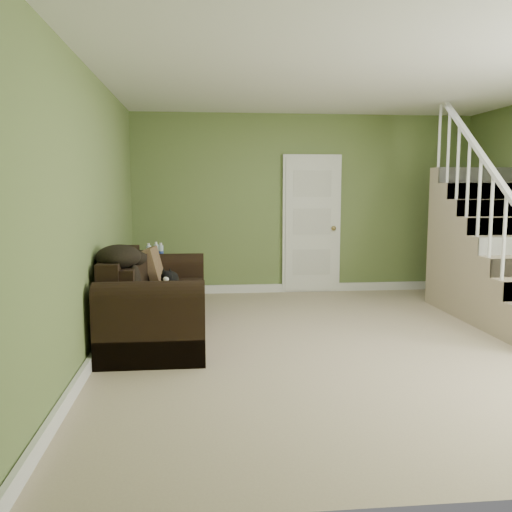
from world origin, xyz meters
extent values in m
cube|color=tan|center=(0.00, 0.00, 0.00)|extent=(5.00, 5.50, 0.01)
cube|color=white|center=(0.00, 0.00, 2.60)|extent=(5.00, 5.50, 0.01)
cube|color=olive|center=(0.00, 2.75, 1.30)|extent=(5.00, 0.04, 2.60)
cube|color=olive|center=(-2.50, 0.00, 1.30)|extent=(0.04, 5.50, 2.60)
cube|color=white|center=(0.00, 2.72, 0.06)|extent=(5.00, 0.04, 0.12)
cube|color=white|center=(-2.47, 0.00, 0.06)|extent=(0.04, 5.50, 0.12)
cube|color=white|center=(0.10, 2.71, 1.01)|extent=(0.86, 0.05, 2.02)
cube|color=white|center=(0.10, 2.69, 1.00)|extent=(0.78, 0.04, 1.96)
sphere|color=olive|center=(0.42, 2.65, 0.95)|extent=(0.07, 0.07, 0.07)
cylinder|color=white|center=(1.55, 0.08, 1.05)|extent=(0.04, 0.04, 0.90)
cylinder|color=white|center=(1.55, 0.35, 1.25)|extent=(0.04, 0.04, 0.90)
cylinder|color=white|center=(1.55, 0.62, 1.45)|extent=(0.04, 0.04, 0.90)
cube|color=tan|center=(2.00, 0.89, 0.60)|extent=(1.00, 0.27, 1.20)
cylinder|color=white|center=(1.55, 0.89, 1.65)|extent=(0.04, 0.04, 0.90)
cube|color=tan|center=(2.00, 1.16, 0.70)|extent=(1.00, 0.27, 1.40)
cylinder|color=white|center=(1.55, 1.16, 1.85)|extent=(0.04, 0.04, 0.90)
cube|color=tan|center=(2.00, 1.43, 0.80)|extent=(1.00, 0.27, 1.60)
cylinder|color=white|center=(1.55, 1.43, 2.05)|extent=(0.04, 0.04, 0.90)
cube|color=tan|center=(2.00, 1.70, 0.90)|extent=(1.00, 0.27, 1.80)
cylinder|color=white|center=(1.55, 1.70, 2.25)|extent=(0.04, 0.04, 0.90)
cube|color=white|center=(1.55, 0.62, 1.90)|extent=(0.06, 2.46, 1.84)
cube|color=black|center=(-1.97, 0.48, 0.13)|extent=(0.95, 2.20, 0.25)
cube|color=black|center=(-1.87, 0.48, 0.36)|extent=(0.72, 1.66, 0.22)
cube|color=black|center=(-1.97, -0.49, 0.31)|extent=(0.95, 0.25, 0.62)
cube|color=black|center=(-1.97, 1.46, 0.31)|extent=(0.95, 0.25, 0.62)
cylinder|color=black|center=(-1.97, -0.49, 0.62)|extent=(0.95, 0.25, 0.25)
cylinder|color=black|center=(-1.97, 1.46, 0.62)|extent=(0.95, 0.25, 0.25)
cube|color=black|center=(-2.35, 0.48, 0.56)|extent=(0.20, 1.70, 0.63)
cube|color=black|center=(-2.19, 0.48, 0.64)|extent=(0.14, 1.64, 0.35)
cube|color=black|center=(-2.11, 1.91, 0.30)|extent=(0.61, 0.61, 0.61)
cylinder|color=silver|center=(-2.19, 1.85, 0.71)|extent=(0.06, 0.06, 0.20)
cylinder|color=#29449F|center=(-2.19, 1.85, 0.71)|extent=(0.07, 0.07, 0.05)
cylinder|color=white|center=(-2.19, 1.85, 0.82)|extent=(0.03, 0.03, 0.03)
cylinder|color=silver|center=(-2.04, 1.89, 0.71)|extent=(0.06, 0.06, 0.20)
cylinder|color=#29449F|center=(-2.04, 1.89, 0.71)|extent=(0.07, 0.07, 0.05)
cylinder|color=white|center=(-2.04, 1.89, 0.82)|extent=(0.03, 0.03, 0.03)
cylinder|color=silver|center=(-2.11, 2.01, 0.71)|extent=(0.06, 0.06, 0.20)
cylinder|color=#29449F|center=(-2.11, 2.01, 0.71)|extent=(0.07, 0.07, 0.05)
cylinder|color=white|center=(-2.11, 2.01, 0.82)|extent=(0.03, 0.03, 0.03)
ellipsoid|color=black|center=(-1.86, 0.69, 0.56)|extent=(0.23, 0.35, 0.18)
ellipsoid|color=white|center=(-1.86, 0.61, 0.53)|extent=(0.12, 0.15, 0.09)
sphere|color=black|center=(-1.86, 0.52, 0.62)|extent=(0.13, 0.13, 0.12)
ellipsoid|color=white|center=(-1.86, 0.47, 0.60)|extent=(0.07, 0.06, 0.06)
cone|color=black|center=(-1.89, 0.53, 0.68)|extent=(0.05, 0.05, 0.05)
cone|color=black|center=(-1.83, 0.53, 0.68)|extent=(0.05, 0.05, 0.05)
cylinder|color=black|center=(-1.77, 0.81, 0.49)|extent=(0.07, 0.25, 0.03)
ellipsoid|color=gold|center=(-1.82, 0.03, 0.50)|extent=(0.05, 0.17, 0.05)
cube|color=#48331D|center=(-2.06, 1.13, 0.66)|extent=(0.23, 0.41, 0.40)
ellipsoid|color=black|center=(-2.29, -0.02, 0.90)|extent=(0.49, 0.60, 0.22)
camera|label=1|loc=(-1.52, -5.12, 1.54)|focal=38.00mm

